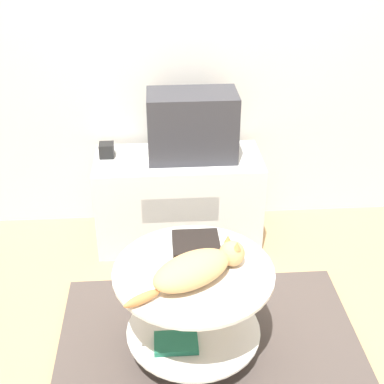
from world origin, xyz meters
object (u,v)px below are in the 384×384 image
speaker (107,150)px  dvd_box (196,246)px  tv (192,126)px  cat (197,268)px

speaker → dvd_box: size_ratio=0.39×
tv → cat: tv is taller
dvd_box → cat: cat is taller
tv → cat: bearing=-92.9°
dvd_box → cat: bearing=-93.3°
tv → dvd_box: size_ratio=2.37×
tv → cat: (-0.06, -1.09, -0.22)m
tv → speaker: 0.55m
speaker → cat: 1.21m
cat → dvd_box: bearing=55.6°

